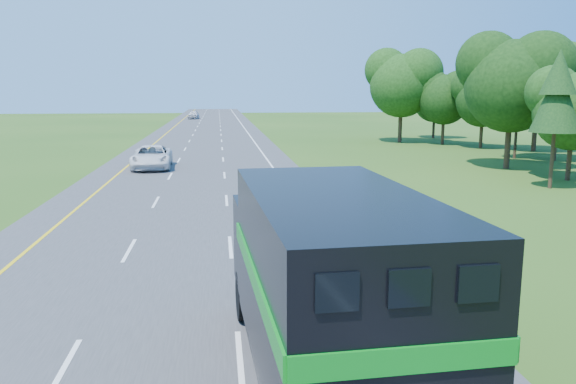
# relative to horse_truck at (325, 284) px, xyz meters

# --- Properties ---
(road) EXTENTS (15.00, 260.00, 0.04)m
(road) POSITION_rel_horse_truck_xyz_m (-3.40, 40.34, -2.16)
(road) COLOR #38383A
(road) RESTS_ON ground
(lane_markings) EXTENTS (11.15, 260.00, 0.01)m
(lane_markings) POSITION_rel_horse_truck_xyz_m (-3.40, 40.34, -2.14)
(lane_markings) COLOR yellow
(lane_markings) RESTS_ON road
(horse_truck) EXTENTS (3.22, 9.16, 4.00)m
(horse_truck) POSITION_rel_horse_truck_xyz_m (0.00, 0.00, 0.00)
(horse_truck) COLOR black
(horse_truck) RESTS_ON road
(white_suv) EXTENTS (3.02, 6.18, 1.69)m
(white_suv) POSITION_rel_horse_truck_xyz_m (-6.88, 32.59, -1.30)
(white_suv) COLOR silver
(white_suv) RESTS_ON road
(far_car) EXTENTS (2.42, 5.12, 1.69)m
(far_car) POSITION_rel_horse_truck_xyz_m (-6.88, 107.44, -1.29)
(far_car) COLOR silver
(far_car) RESTS_ON road
(delineator) EXTENTS (0.08, 0.05, 1.03)m
(delineator) POSITION_rel_horse_truck_xyz_m (5.70, 3.84, -1.63)
(delineator) COLOR #EE4E0C
(delineator) RESTS_ON ground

